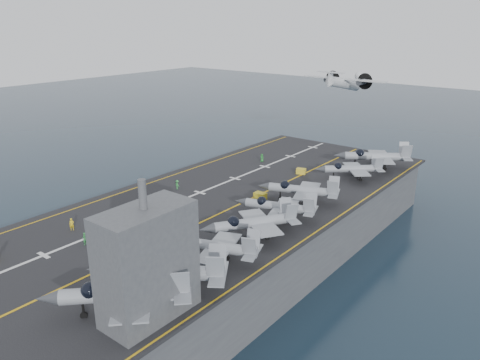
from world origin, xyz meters
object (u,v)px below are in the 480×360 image
Objects in this scene: island_superstructure at (147,251)px; transport_plane at (343,84)px; tow_cart_a at (155,239)px; fighter_jet_0 at (125,292)px.

island_superstructure is 0.62× the size of transport_plane.
island_superstructure is 7.11× the size of tow_cart_a.
tow_cart_a is at bearing 136.88° from island_superstructure.
fighter_jet_0 is 0.77× the size of transport_plane.
transport_plane is at bearing 98.13° from tow_cart_a.
transport_plane is (-23.45, 89.29, 5.54)m from island_superstructure.
fighter_jet_0 is (-2.02, -1.54, -4.77)m from island_superstructure.
tow_cart_a is at bearing 128.26° from fighter_jet_0.
transport_plane is (-21.43, 90.83, 10.31)m from fighter_jet_0.
island_superstructure is at bearing -75.28° from transport_plane.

